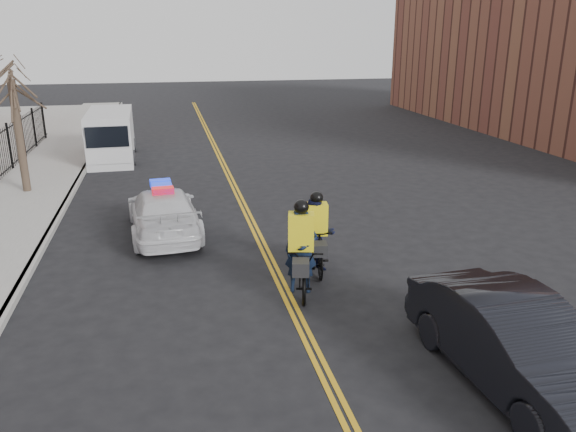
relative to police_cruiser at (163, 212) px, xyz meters
The scene contains 11 objects.
ground 5.30m from the police_cruiser, 59.34° to the right, with size 120.00×120.00×0.00m, color black.
center_line_left 4.40m from the police_cruiser, 53.28° to the left, with size 0.10×60.00×0.01m, color gold.
center_line_right 4.50m from the police_cruiser, 51.63° to the left, with size 0.10×60.00×0.01m, color gold.
sidewalk 5.98m from the police_cruiser, 144.16° to the left, with size 3.00×60.00×0.15m, color gray.
curb 4.85m from the police_cruiser, 133.65° to the left, with size 0.20×60.00×0.15m, color gray.
street_tree 7.90m from the police_cruiser, 131.92° to the left, with size 3.20×3.20×4.80m.
police_cruiser is the anchor object (origin of this frame).
dark_sedan 10.57m from the police_cruiser, 57.51° to the right, with size 1.64×4.71×1.55m, color black.
cargo_van 11.29m from the police_cruiser, 101.76° to the left, with size 2.21×5.41×2.24m.
cyclist_near 5.51m from the police_cruiser, 56.43° to the right, with size 1.29×2.36×2.19m.
cyclist_far 5.10m from the police_cruiser, 43.74° to the right, with size 1.01×2.09×2.05m.
Camera 1 is at (-2.43, -11.57, 5.68)m, focal length 35.00 mm.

